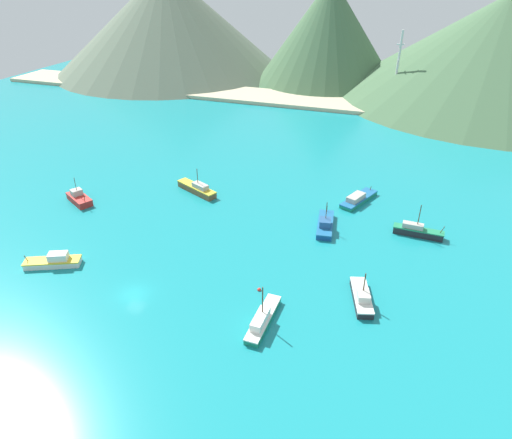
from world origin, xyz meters
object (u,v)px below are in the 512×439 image
at_px(fishing_boat_5, 197,189).
at_px(buoy_0, 259,290).
at_px(fishing_boat_1, 325,224).
at_px(fishing_boat_4, 417,231).
at_px(fishing_boat_7, 362,297).
at_px(fishing_boat_3, 79,198).
at_px(radio_tower, 397,68).
at_px(fishing_boat_2, 358,199).
at_px(fishing_boat_0, 54,261).
at_px(fishing_boat_6, 262,319).

distance_m(fishing_boat_5, buoy_0, 35.82).
relative_size(fishing_boat_1, fishing_boat_4, 1.12).
bearing_deg(buoy_0, fishing_boat_5, 130.64).
bearing_deg(fishing_boat_7, fishing_boat_3, 168.03).
bearing_deg(fishing_boat_4, radio_tower, 97.37).
xyz_separation_m(fishing_boat_2, fishing_boat_3, (-54.61, -19.02, 0.18)).
xyz_separation_m(fishing_boat_1, fishing_boat_7, (9.29, -19.01, 0.03)).
bearing_deg(buoy_0, fishing_boat_1, 74.97).
distance_m(fishing_boat_2, fishing_boat_5, 34.12).
bearing_deg(fishing_boat_0, fishing_boat_4, 27.55).
height_order(fishing_boat_7, radio_tower, radio_tower).
relative_size(fishing_boat_1, fishing_boat_3, 1.33).
xyz_separation_m(fishing_boat_4, fishing_boat_6, (-19.34, -31.15, -0.10)).
height_order(fishing_boat_1, fishing_boat_6, fishing_boat_6).
bearing_deg(radio_tower, fishing_boat_7, -87.85).
bearing_deg(fishing_boat_7, fishing_boat_6, -143.04).
xyz_separation_m(fishing_boat_7, buoy_0, (-15.06, -2.47, -0.72)).
xyz_separation_m(fishing_boat_1, fishing_boat_3, (-50.30, -6.38, 0.11)).
bearing_deg(fishing_boat_1, fishing_boat_7, -63.96).
xyz_separation_m(fishing_boat_2, fishing_boat_7, (4.98, -31.65, 0.10)).
relative_size(fishing_boat_1, fishing_boat_2, 0.91).
bearing_deg(fishing_boat_3, fishing_boat_0, -62.14).
relative_size(fishing_boat_3, fishing_boat_6, 0.75).
xyz_separation_m(fishing_boat_0, fishing_boat_5, (10.64, 32.06, 0.11)).
bearing_deg(fishing_boat_5, fishing_boat_6, -52.45).
distance_m(fishing_boat_1, fishing_boat_6, 28.42).
bearing_deg(buoy_0, fishing_boat_3, 161.27).
xyz_separation_m(fishing_boat_1, buoy_0, (-5.77, -21.48, -0.69)).
xyz_separation_m(fishing_boat_0, fishing_boat_1, (39.73, 26.36, -0.02)).
bearing_deg(fishing_boat_2, fishing_boat_3, -160.80).
distance_m(fishing_boat_0, fishing_boat_1, 47.69).
distance_m(fishing_boat_4, fishing_boat_7, 23.01).
bearing_deg(fishing_boat_7, fishing_boat_4, 72.16).
height_order(fishing_boat_0, radio_tower, radio_tower).
relative_size(fishing_boat_0, fishing_boat_2, 0.83).
bearing_deg(radio_tower, fishing_boat_0, -111.37).
bearing_deg(radio_tower, fishing_boat_6, -94.04).
bearing_deg(fishing_boat_3, fishing_boat_4, 7.92).
relative_size(fishing_boat_5, fishing_boat_7, 1.22).
xyz_separation_m(fishing_boat_4, buoy_0, (-22.10, -24.37, -0.82)).
height_order(fishing_boat_4, fishing_boat_5, fishing_boat_4).
xyz_separation_m(fishing_boat_2, fishing_boat_4, (12.03, -9.75, 0.21)).
bearing_deg(fishing_boat_3, fishing_boat_5, 29.66).
height_order(fishing_boat_2, fishing_boat_6, fishing_boat_6).
relative_size(fishing_boat_3, buoy_0, 12.41).
bearing_deg(fishing_boat_4, fishing_boat_7, -107.84).
xyz_separation_m(fishing_boat_0, fishing_boat_7, (49.02, 7.35, 0.01)).
bearing_deg(fishing_boat_3, fishing_boat_2, 19.20).
bearing_deg(fishing_boat_1, radio_tower, 86.61).
bearing_deg(fishing_boat_3, buoy_0, -18.73).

